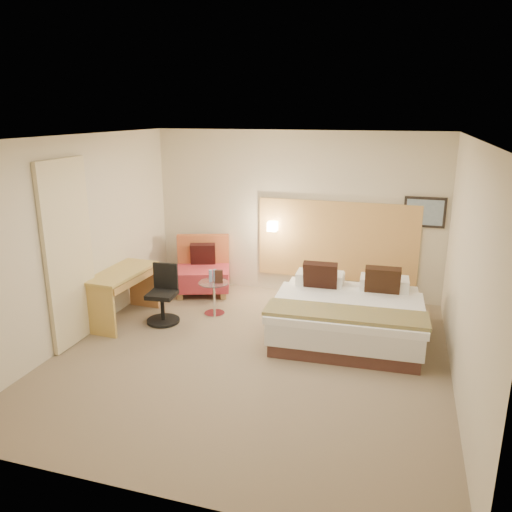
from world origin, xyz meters
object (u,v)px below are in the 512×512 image
(bed, at_px, (348,314))
(desk, at_px, (123,282))
(lounge_chair, at_px, (203,270))
(desk_chair, at_px, (163,299))
(side_table, at_px, (214,296))

(bed, relative_size, desk, 1.63)
(desk, bearing_deg, lounge_chair, 67.08)
(bed, distance_m, lounge_chair, 2.78)
(bed, bearing_deg, desk, -172.14)
(lounge_chair, xyz_separation_m, desk, (-0.63, -1.48, 0.23))
(desk_chair, bearing_deg, bed, 6.77)
(bed, height_order, side_table, bed)
(bed, relative_size, lounge_chair, 1.87)
(desk, relative_size, desk_chair, 1.47)
(lounge_chair, xyz_separation_m, desk_chair, (-0.06, -1.35, -0.02))
(desk, bearing_deg, side_table, 27.07)
(lounge_chair, bearing_deg, desk_chair, -92.54)
(side_table, bearing_deg, bed, -4.43)
(lounge_chair, distance_m, side_table, 1.04)
(bed, relative_size, desk_chair, 2.40)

